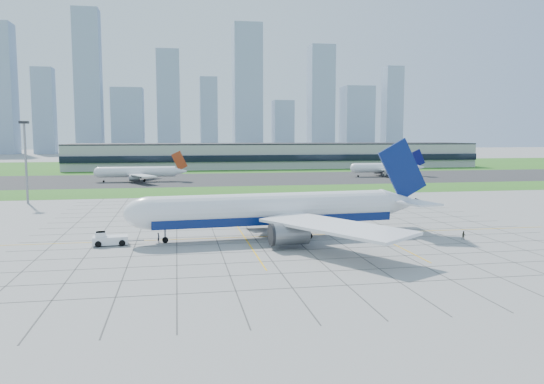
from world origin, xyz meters
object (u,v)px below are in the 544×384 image
(light_mast, at_px, (25,152))
(crew_near, at_px, (159,238))
(distant_jet_1, at_px, (139,172))
(pushback_tug, at_px, (109,239))
(crew_far, at_px, (464,235))
(distant_jet_2, at_px, (386,168))
(airliner, at_px, (276,211))

(light_mast, bearing_deg, crew_near, -58.45)
(distant_jet_1, bearing_deg, pushback_tug, -88.48)
(crew_far, height_order, distant_jet_1, distant_jet_1)
(pushback_tug, bearing_deg, distant_jet_1, 86.83)
(light_mast, relative_size, crew_near, 13.46)
(crew_far, distance_m, distant_jet_2, 165.94)
(distant_jet_2, bearing_deg, crew_near, -126.13)
(pushback_tug, distance_m, crew_near, 9.57)
(light_mast, height_order, distant_jet_1, light_mast)
(crew_near, distance_m, crew_far, 62.06)
(airliner, bearing_deg, crew_far, -18.70)
(pushback_tug, relative_size, distant_jet_2, 0.23)
(airliner, height_order, crew_near, airliner)
(distant_jet_2, bearing_deg, airliner, -119.83)
(crew_near, bearing_deg, pushback_tug, 115.15)
(crew_far, relative_size, distant_jet_2, 0.04)
(pushback_tug, distance_m, distant_jet_2, 192.82)
(airliner, relative_size, crew_near, 34.93)
(airliner, height_order, distant_jet_2, airliner)
(light_mast, xyz_separation_m, crew_far, (103.93, -77.57, -15.29))
(crew_near, distance_m, distant_jet_1, 141.88)
(crew_far, height_order, distant_jet_2, distant_jet_2)
(pushback_tug, height_order, crew_far, pushback_tug)
(light_mast, bearing_deg, airliner, -45.74)
(airliner, distance_m, crew_far, 38.88)
(airliner, xyz_separation_m, crew_near, (-24.05, -0.89, -4.71))
(distant_jet_2, bearing_deg, pushback_tug, -128.19)
(distant_jet_1, distance_m, distant_jet_2, 123.30)
(pushback_tug, height_order, crew_near, pushback_tug)
(pushback_tug, distance_m, distant_jet_1, 142.55)
(light_mast, height_order, crew_far, light_mast)
(crew_near, relative_size, distant_jet_2, 0.04)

